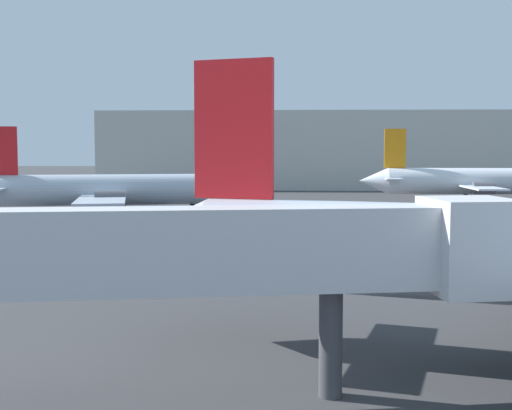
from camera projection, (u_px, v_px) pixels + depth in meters
airplane_distant at (113, 190)px, 66.52m from camera, size 29.82×26.45×9.53m
airplane_far_left at (476, 181)px, 84.71m from camera, size 29.65×22.08×9.97m
jet_bridge at (146, 254)px, 19.09m from camera, size 23.58×5.92×5.84m
terminal_building at (360, 150)px, 130.47m from camera, size 98.21×18.62×14.48m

